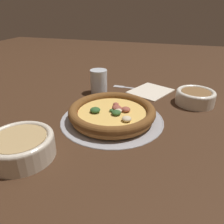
% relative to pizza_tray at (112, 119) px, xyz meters
% --- Properties ---
extents(ground_plane, '(3.00, 3.00, 0.00)m').
position_rel_pizza_tray_xyz_m(ground_plane, '(0.00, 0.00, -0.00)').
color(ground_plane, '#3D2616').
extents(pizza_tray, '(0.32, 0.32, 0.01)m').
position_rel_pizza_tray_xyz_m(pizza_tray, '(0.00, 0.00, 0.00)').
color(pizza_tray, '#9E9EA3').
rests_on(pizza_tray, ground_plane).
extents(pizza, '(0.27, 0.27, 0.04)m').
position_rel_pizza_tray_xyz_m(pizza, '(0.00, 0.00, 0.02)').
color(pizza, '#BC7F42').
rests_on(pizza, pizza_tray).
extents(bowl_near, '(0.16, 0.16, 0.06)m').
position_rel_pizza_tray_xyz_m(bowl_near, '(0.24, -0.15, 0.03)').
color(bowl_near, beige).
rests_on(bowl_near, ground_plane).
extents(bowl_far, '(0.14, 0.14, 0.05)m').
position_rel_pizza_tray_xyz_m(bowl_far, '(-0.20, 0.25, 0.02)').
color(bowl_far, silver).
rests_on(bowl_far, ground_plane).
extents(drinking_cup, '(0.07, 0.07, 0.09)m').
position_rel_pizza_tray_xyz_m(drinking_cup, '(-0.21, -0.12, 0.04)').
color(drinking_cup, silver).
rests_on(drinking_cup, ground_plane).
extents(napkin, '(0.20, 0.19, 0.01)m').
position_rel_pizza_tray_xyz_m(napkin, '(-0.28, 0.08, 0.00)').
color(napkin, beige).
rests_on(napkin, ground_plane).
extents(fork, '(0.03, 0.18, 0.00)m').
position_rel_pizza_tray_xyz_m(fork, '(-0.29, -0.01, -0.00)').
color(fork, '#B7B7BC').
rests_on(fork, ground_plane).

